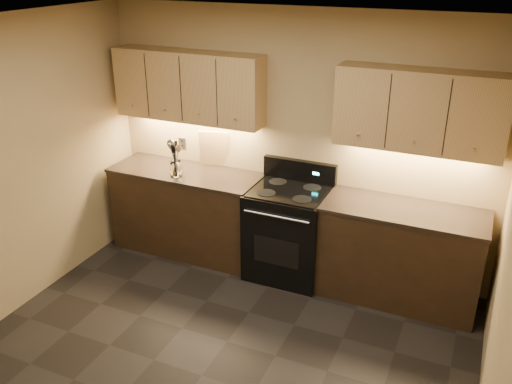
{
  "coord_description": "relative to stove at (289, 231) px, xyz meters",
  "views": [
    {
      "loc": [
        1.72,
        -2.84,
        3.04
      ],
      "look_at": [
        -0.18,
        1.45,
        0.96
      ],
      "focal_mm": 38.0,
      "sensor_mm": 36.0,
      "label": 1
    }
  ],
  "objects": [
    {
      "name": "stove",
      "position": [
        0.0,
        0.0,
        0.0
      ],
      "size": [
        0.76,
        0.68,
        1.14
      ],
      "color": "black",
      "rests_on": "ground"
    },
    {
      "name": "upper_cab_right",
      "position": [
        1.1,
        0.17,
        1.32
      ],
      "size": [
        1.44,
        0.3,
        0.7
      ],
      "primitive_type": "cube",
      "color": "tan",
      "rests_on": "wall_back"
    },
    {
      "name": "outlet_plate",
      "position": [
        -1.38,
        0.31,
        0.64
      ],
      "size": [
        0.08,
        0.01,
        0.12
      ],
      "primitive_type": "cube",
      "color": "#B2B5BA",
      "rests_on": "wall_back"
    },
    {
      "name": "black_turner",
      "position": [
        -1.19,
        -0.15,
        0.65
      ],
      "size": [
        0.15,
        0.2,
        0.37
      ],
      "primitive_type": null,
      "rotation": [
        -0.3,
        -0.0,
        0.41
      ],
      "color": "black",
      "rests_on": "utensil_crock"
    },
    {
      "name": "upper_cab_left",
      "position": [
        -1.18,
        0.17,
        1.32
      ],
      "size": [
        1.6,
        0.3,
        0.7
      ],
      "primitive_type": "cube",
      "color": "tan",
      "rests_on": "wall_back"
    },
    {
      "name": "counter_left",
      "position": [
        -1.18,
        0.02,
        -0.01
      ],
      "size": [
        1.62,
        0.62,
        0.93
      ],
      "color": "black",
      "rests_on": "ground"
    },
    {
      "name": "cutting_board",
      "position": [
        -0.97,
        0.28,
        0.65
      ],
      "size": [
        0.33,
        0.15,
        0.4
      ],
      "primitive_type": "cube",
      "rotation": [
        0.15,
        0.0,
        0.25
      ],
      "color": "tan",
      "rests_on": "counter_left"
    },
    {
      "name": "steel_spatula",
      "position": [
        -1.18,
        -0.11,
        0.64
      ],
      "size": [
        0.18,
        0.14,
        0.37
      ],
      "primitive_type": null,
      "rotation": [
        0.17,
        -0.18,
        -0.3
      ],
      "color": "silver",
      "rests_on": "utensil_crock"
    },
    {
      "name": "black_spoon",
      "position": [
        -1.2,
        -0.12,
        0.62
      ],
      "size": [
        0.07,
        0.09,
        0.32
      ],
      "primitive_type": null,
      "rotation": [
        0.09,
        0.01,
        -0.12
      ],
      "color": "black",
      "rests_on": "utensil_crock"
    },
    {
      "name": "ceiling",
      "position": [
        -0.08,
        -1.68,
        2.12
      ],
      "size": [
        4.0,
        4.0,
        0.0
      ],
      "primitive_type": "plane",
      "rotation": [
        3.14,
        0.0,
        0.0
      ],
      "color": "silver",
      "rests_on": "wall_back"
    },
    {
      "name": "wall_back",
      "position": [
        -0.08,
        0.32,
        0.82
      ],
      "size": [
        4.0,
        0.04,
        2.6
      ],
      "primitive_type": "cube",
      "color": "tan",
      "rests_on": "ground"
    },
    {
      "name": "counter_right",
      "position": [
        1.1,
        0.02,
        -0.01
      ],
      "size": [
        1.46,
        0.62,
        0.93
      ],
      "color": "black",
      "rests_on": "ground"
    },
    {
      "name": "floor",
      "position": [
        -0.08,
        -1.68,
        -0.48
      ],
      "size": [
        4.0,
        4.0,
        0.0
      ],
      "primitive_type": "plane",
      "color": "black",
      "rests_on": "ground"
    },
    {
      "name": "wooden_spoon",
      "position": [
        -1.22,
        -0.13,
        0.62
      ],
      "size": [
        0.13,
        0.1,
        0.32
      ],
      "primitive_type": null,
      "rotation": [
        -0.03,
        0.22,
        0.28
      ],
      "color": "tan",
      "rests_on": "utensil_crock"
    },
    {
      "name": "wall_right",
      "position": [
        1.92,
        -1.68,
        0.82
      ],
      "size": [
        0.04,
        4.0,
        2.6
      ],
      "primitive_type": "cube",
      "color": "tan",
      "rests_on": "ground"
    },
    {
      "name": "utensil_crock",
      "position": [
        -1.2,
        -0.13,
        0.52
      ],
      "size": [
        0.14,
        0.14,
        0.16
      ],
      "color": "white",
      "rests_on": "counter_left"
    },
    {
      "name": "steel_skimmer",
      "position": [
        -1.17,
        -0.14,
        0.64
      ],
      "size": [
        0.2,
        0.14,
        0.37
      ],
      "primitive_type": null,
      "rotation": [
        -0.14,
        -0.32,
        0.01
      ],
      "color": "silver",
      "rests_on": "utensil_crock"
    }
  ]
}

